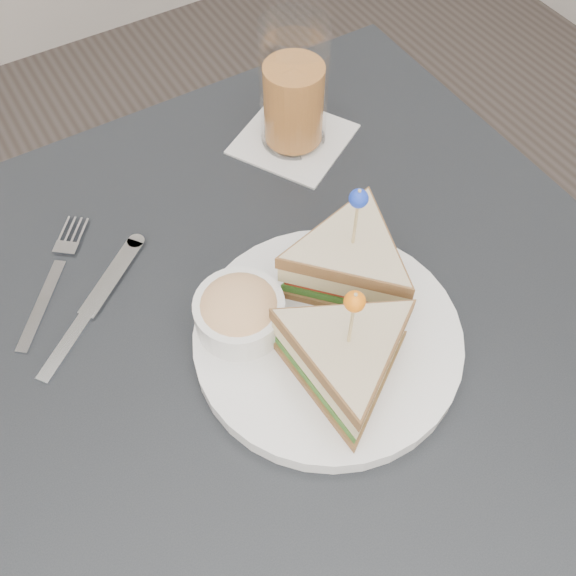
% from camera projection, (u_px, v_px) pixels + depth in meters
% --- Properties ---
extents(ground_plane, '(3.50, 3.50, 0.00)m').
position_uv_depth(ground_plane, '(286.00, 516.00, 1.31)').
color(ground_plane, '#3F3833').
extents(table, '(0.80, 0.80, 0.75)m').
position_uv_depth(table, '(285.00, 359.00, 0.75)').
color(table, black).
rests_on(table, ground).
extents(plate_meal, '(0.31, 0.30, 0.16)m').
position_uv_depth(plate_meal, '(333.00, 316.00, 0.64)').
color(plate_meal, white).
rests_on(plate_meal, table).
extents(cutlery_fork, '(0.13, 0.16, 0.01)m').
position_uv_depth(cutlery_fork, '(55.00, 274.00, 0.72)').
color(cutlery_fork, silver).
rests_on(cutlery_fork, table).
extents(cutlery_knife, '(0.17, 0.14, 0.01)m').
position_uv_depth(cutlery_knife, '(90.00, 310.00, 0.70)').
color(cutlery_knife, white).
rests_on(cutlery_knife, table).
extents(drink_set, '(0.18, 0.18, 0.17)m').
position_uv_depth(drink_set, '(294.00, 93.00, 0.79)').
color(drink_set, silver).
rests_on(drink_set, table).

